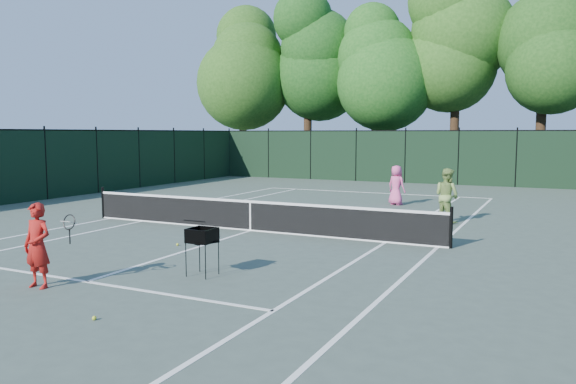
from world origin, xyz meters
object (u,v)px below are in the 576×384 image
at_px(player_pink, 396,185).
at_px(loose_ball_near_cart, 94,318).
at_px(ball_hopper, 202,236).
at_px(coach, 38,245).
at_px(player_green, 447,196).
at_px(loose_ball_midcourt, 177,244).

height_order(player_pink, loose_ball_near_cart, player_pink).
bearing_deg(ball_hopper, loose_ball_near_cart, -64.83).
height_order(coach, player_pink, coach).
height_order(player_green, loose_ball_midcourt, player_green).
distance_m(coach, player_green, 12.46).
relative_size(loose_ball_near_cart, loose_ball_midcourt, 1.00).
bearing_deg(player_pink, loose_ball_near_cart, 111.51).
xyz_separation_m(player_pink, loose_ball_near_cart, (-0.43, -15.87, -0.76)).
distance_m(ball_hopper, loose_ball_near_cart, 3.13).
distance_m(player_pink, player_green, 4.58).
bearing_deg(player_pink, ball_hopper, 110.82).
distance_m(player_pink, loose_ball_midcourt, 11.02).
xyz_separation_m(player_green, loose_ball_midcourt, (-5.50, -6.90, -0.85)).
bearing_deg(loose_ball_near_cart, loose_ball_midcourt, 114.55).
relative_size(coach, loose_ball_midcourt, 23.56).
xyz_separation_m(coach, loose_ball_near_cart, (2.31, -0.93, -0.77)).
relative_size(player_green, loose_ball_near_cart, 25.98).
distance_m(coach, ball_hopper, 3.07).
xyz_separation_m(coach, player_green, (5.41, 11.23, 0.08)).
height_order(coach, ball_hopper, coach).
height_order(player_green, ball_hopper, player_green).
bearing_deg(ball_hopper, coach, -113.11).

